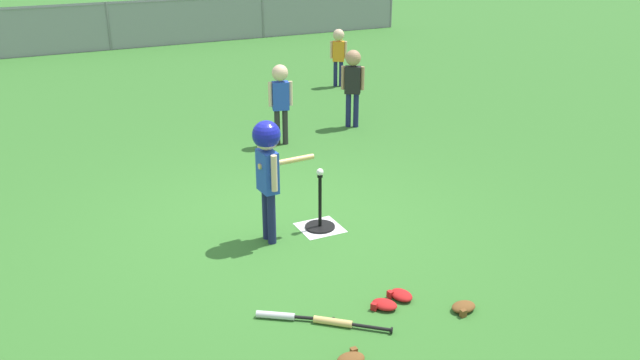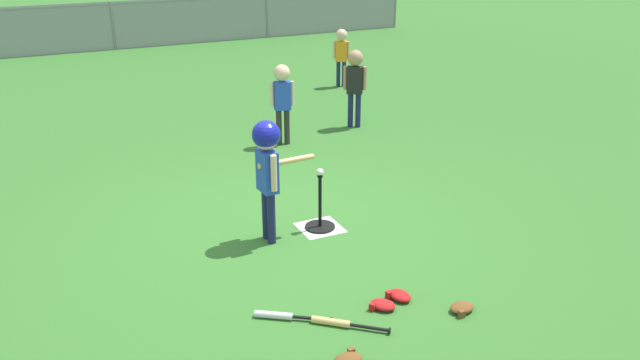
{
  "view_description": "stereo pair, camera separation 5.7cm",
  "coord_description": "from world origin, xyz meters",
  "px_view_note": "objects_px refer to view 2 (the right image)",
  "views": [
    {
      "loc": [
        -2.48,
        -5.92,
        3.11
      ],
      "look_at": [
        0.29,
        -0.22,
        0.55
      ],
      "focal_mm": 37.12,
      "sensor_mm": 36.0,
      "label": 1
    },
    {
      "loc": [
        -2.43,
        -5.94,
        3.11
      ],
      "look_at": [
        0.29,
        -0.22,
        0.55
      ],
      "focal_mm": 37.12,
      "sensor_mm": 36.0,
      "label": 2
    }
  ],
  "objects_px": {
    "batter_child": "(267,157)",
    "spare_bat_silver": "(282,316)",
    "glove_by_plate": "(382,305)",
    "glove_tossed_aside": "(348,359)",
    "fielder_near_left": "(282,94)",
    "spare_bat_wood": "(339,323)",
    "baseball_on_tee": "(320,172)",
    "fielder_deep_left": "(355,78)",
    "fielder_deep_right": "(341,50)",
    "glove_near_bats": "(462,308)",
    "batting_tee": "(320,220)",
    "glove_outfield_drop": "(399,295)"
  },
  "relations": [
    {
      "from": "glove_by_plate",
      "to": "spare_bat_silver",
      "type": "bearing_deg",
      "value": 165.09
    },
    {
      "from": "glove_tossed_aside",
      "to": "batting_tee",
      "type": "bearing_deg",
      "value": 69.83
    },
    {
      "from": "glove_outfield_drop",
      "to": "batter_child",
      "type": "bearing_deg",
      "value": 111.66
    },
    {
      "from": "spare_bat_wood",
      "to": "glove_tossed_aside",
      "type": "xyz_separation_m",
      "value": [
        -0.15,
        -0.45,
        0.01
      ]
    },
    {
      "from": "spare_bat_wood",
      "to": "glove_by_plate",
      "type": "height_order",
      "value": "glove_by_plate"
    },
    {
      "from": "fielder_near_left",
      "to": "batting_tee",
      "type": "bearing_deg",
      "value": -104.48
    },
    {
      "from": "spare_bat_wood",
      "to": "batter_child",
      "type": "bearing_deg",
      "value": 88.21
    },
    {
      "from": "fielder_deep_left",
      "to": "glove_outfield_drop",
      "type": "bearing_deg",
      "value": -113.62
    },
    {
      "from": "fielder_deep_right",
      "to": "glove_by_plate",
      "type": "xyz_separation_m",
      "value": [
        -3.22,
        -7.07,
        -0.67
      ]
    },
    {
      "from": "baseball_on_tee",
      "to": "batter_child",
      "type": "bearing_deg",
      "value": -176.65
    },
    {
      "from": "fielder_deep_right",
      "to": "fielder_deep_left",
      "type": "height_order",
      "value": "fielder_deep_left"
    },
    {
      "from": "spare_bat_wood",
      "to": "glove_tossed_aside",
      "type": "bearing_deg",
      "value": -108.87
    },
    {
      "from": "fielder_deep_left",
      "to": "glove_tossed_aside",
      "type": "distance_m",
      "value": 5.94
    },
    {
      "from": "fielder_deep_left",
      "to": "spare_bat_silver",
      "type": "bearing_deg",
      "value": -124.5
    },
    {
      "from": "fielder_deep_left",
      "to": "glove_near_bats",
      "type": "height_order",
      "value": "fielder_deep_left"
    },
    {
      "from": "spare_bat_wood",
      "to": "glove_tossed_aside",
      "type": "relative_size",
      "value": 2.39
    },
    {
      "from": "fielder_deep_left",
      "to": "fielder_near_left",
      "type": "bearing_deg",
      "value": -167.18
    },
    {
      "from": "fielder_deep_left",
      "to": "spare_bat_silver",
      "type": "xyz_separation_m",
      "value": [
        -3.04,
        -4.43,
        -0.74
      ]
    },
    {
      "from": "baseball_on_tee",
      "to": "fielder_deep_left",
      "type": "distance_m",
      "value": 3.64
    },
    {
      "from": "fielder_deep_right",
      "to": "fielder_near_left",
      "type": "height_order",
      "value": "fielder_near_left"
    },
    {
      "from": "fielder_deep_right",
      "to": "fielder_deep_left",
      "type": "bearing_deg",
      "value": -112.66
    },
    {
      "from": "spare_bat_silver",
      "to": "batter_child",
      "type": "bearing_deg",
      "value": 72.49
    },
    {
      "from": "spare_bat_wood",
      "to": "glove_tossed_aside",
      "type": "height_order",
      "value": "glove_tossed_aside"
    },
    {
      "from": "fielder_deep_left",
      "to": "spare_bat_wood",
      "type": "relative_size",
      "value": 2.27
    },
    {
      "from": "fielder_deep_right",
      "to": "fielder_near_left",
      "type": "xyz_separation_m",
      "value": [
        -2.33,
        -2.72,
        0.04
      ]
    },
    {
      "from": "glove_by_plate",
      "to": "glove_tossed_aside",
      "type": "distance_m",
      "value": 0.8
    },
    {
      "from": "spare_bat_silver",
      "to": "glove_tossed_aside",
      "type": "height_order",
      "value": "glove_tossed_aside"
    },
    {
      "from": "fielder_deep_left",
      "to": "spare_bat_silver",
      "type": "relative_size",
      "value": 2.11
    },
    {
      "from": "fielder_near_left",
      "to": "glove_by_plate",
      "type": "bearing_deg",
      "value": -101.57
    },
    {
      "from": "batting_tee",
      "to": "glove_tossed_aside",
      "type": "xyz_separation_m",
      "value": [
        -0.79,
        -2.15,
        -0.06
      ]
    },
    {
      "from": "spare_bat_silver",
      "to": "spare_bat_wood",
      "type": "bearing_deg",
      "value": -37.77
    },
    {
      "from": "fielder_deep_right",
      "to": "spare_bat_silver",
      "type": "bearing_deg",
      "value": -120.62
    },
    {
      "from": "batting_tee",
      "to": "fielder_deep_right",
      "type": "height_order",
      "value": "fielder_deep_right"
    },
    {
      "from": "fielder_deep_left",
      "to": "glove_near_bats",
      "type": "xyz_separation_m",
      "value": [
        -1.63,
        -4.97,
        -0.74
      ]
    },
    {
      "from": "batter_child",
      "to": "spare_bat_silver",
      "type": "relative_size",
      "value": 2.24
    },
    {
      "from": "batter_child",
      "to": "fielder_deep_right",
      "type": "bearing_deg",
      "value": 56.54
    },
    {
      "from": "fielder_deep_right",
      "to": "glove_near_bats",
      "type": "xyz_separation_m",
      "value": [
        -2.64,
        -7.4,
        -0.67
      ]
    },
    {
      "from": "glove_by_plate",
      "to": "glove_outfield_drop",
      "type": "relative_size",
      "value": 1.11
    },
    {
      "from": "baseball_on_tee",
      "to": "glove_by_plate",
      "type": "xyz_separation_m",
      "value": [
        -0.19,
        -1.63,
        -0.6
      ]
    },
    {
      "from": "glove_tossed_aside",
      "to": "glove_outfield_drop",
      "type": "distance_m",
      "value": 1.01
    },
    {
      "from": "baseball_on_tee",
      "to": "glove_outfield_drop",
      "type": "distance_m",
      "value": 1.67
    },
    {
      "from": "glove_near_bats",
      "to": "glove_by_plate",
      "type": "bearing_deg",
      "value": 150.68
    },
    {
      "from": "baseball_on_tee",
      "to": "batter_child",
      "type": "xyz_separation_m",
      "value": [
        -0.58,
        -0.03,
        0.27
      ]
    },
    {
      "from": "fielder_near_left",
      "to": "spare_bat_silver",
      "type": "distance_m",
      "value": 4.53
    },
    {
      "from": "glove_by_plate",
      "to": "glove_near_bats",
      "type": "bearing_deg",
      "value": -29.32
    },
    {
      "from": "batter_child",
      "to": "baseball_on_tee",
      "type": "bearing_deg",
      "value": 3.35
    },
    {
      "from": "fielder_deep_left",
      "to": "glove_outfield_drop",
      "type": "distance_m",
      "value": 5.06
    },
    {
      "from": "fielder_near_left",
      "to": "glove_tossed_aside",
      "type": "distance_m",
      "value": 5.15
    },
    {
      "from": "baseball_on_tee",
      "to": "spare_bat_silver",
      "type": "xyz_separation_m",
      "value": [
        -1.02,
        -1.4,
        -0.61
      ]
    },
    {
      "from": "fielder_near_left",
      "to": "spare_bat_wood",
      "type": "height_order",
      "value": "fielder_near_left"
    }
  ]
}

